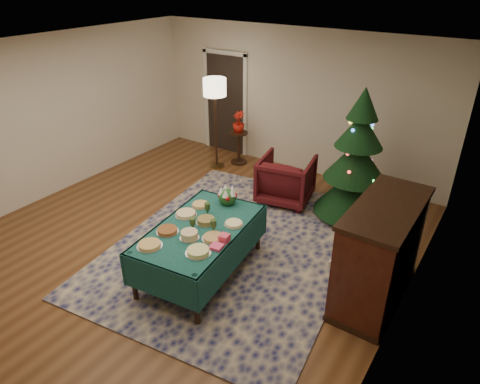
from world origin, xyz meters
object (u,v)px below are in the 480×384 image
Objects in this scene: potted_plant at (239,127)px; armchair at (286,177)px; christmas_tree at (356,163)px; floor_lamp at (215,93)px; buffet_table at (200,237)px; side_table at (239,148)px; piano at (379,254)px; gift_box at (224,238)px.

armchair is at bearing -29.41° from potted_plant.
potted_plant is 2.81m from christmas_tree.
floor_lamp is 0.84× the size of christmas_tree.
floor_lamp is (-1.83, 0.46, 1.08)m from armchair.
side_table is (-1.60, 3.26, -0.24)m from buffet_table.
christmas_tree is at bearing 66.19° from buffet_table.
armchair is (-0.03, 2.37, -0.12)m from buffet_table.
gift_box is at bearing -151.26° from piano.
potted_plant is 0.20× the size of christmas_tree.
floor_lamp reaches higher than potted_plant.
piano is at bearing -33.96° from potted_plant.
gift_box is 2.65m from christmas_tree.
floor_lamp is 4.48m from piano.
armchair is 1.33× the size of side_table.
potted_plant is (-1.60, 3.26, 0.22)m from buffet_table.
christmas_tree reaches higher than potted_plant.
christmas_tree is (2.70, -0.78, 0.63)m from side_table.
piano is at bearing -27.51° from floor_lamp.
buffet_table is 17.07× the size of gift_box.
piano reaches higher than side_table.
side_table is 0.46m from potted_plant.
floor_lamp is 0.89m from potted_plant.
gift_box is at bearing -104.48° from christmas_tree.
side_table is 2.88m from christmas_tree.
side_table is 0.31× the size of christmas_tree.
christmas_tree is at bearing -16.06° from potted_plant.
piano reaches higher than buffet_table.
floor_lamp reaches higher than buffet_table.
buffet_table is 2.20m from piano.
potted_plant is 4.40m from piano.
christmas_tree reaches higher than buffet_table.
side_table is (-2.04, 3.34, -0.43)m from gift_box.
piano reaches higher than gift_box.
armchair is 2.60m from piano.
armchair is at bearing -174.41° from christmas_tree.
armchair is 2.07× the size of potted_plant.
potted_plant is at bearing 121.44° from gift_box.
armchair is 0.49× the size of floor_lamp.
gift_box is 0.17× the size of side_table.
floor_lamp is 2.69× the size of side_table.
buffet_table is 0.48m from gift_box.
buffet_table is 2.74m from christmas_tree.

